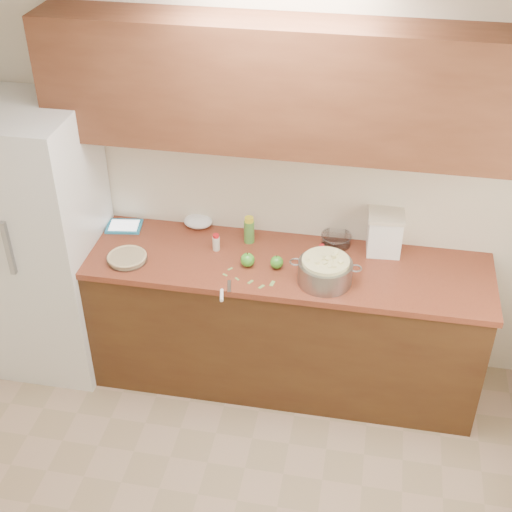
% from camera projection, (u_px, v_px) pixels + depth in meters
% --- Properties ---
extents(room_shell, '(3.60, 3.60, 3.60)m').
position_uv_depth(room_shell, '(209.00, 393.00, 2.85)').
color(room_shell, tan).
rests_on(room_shell, ground).
extents(counter_run, '(2.64, 0.68, 0.92)m').
position_uv_depth(counter_run, '(269.00, 320.00, 4.52)').
color(counter_run, '#462B13').
rests_on(counter_run, ground).
extents(upper_cabinets, '(2.60, 0.34, 0.70)m').
position_uv_depth(upper_cabinets, '(276.00, 86.00, 3.79)').
color(upper_cabinets, brown).
rests_on(upper_cabinets, room_shell).
extents(fridge, '(0.70, 0.70, 1.80)m').
position_uv_depth(fridge, '(42.00, 242.00, 4.45)').
color(fridge, silver).
rests_on(fridge, ground).
extents(pie, '(0.24, 0.24, 0.04)m').
position_uv_depth(pie, '(127.00, 258.00, 4.24)').
color(pie, silver).
rests_on(pie, counter_run).
extents(colander, '(0.41, 0.31, 0.15)m').
position_uv_depth(colander, '(325.00, 271.00, 4.04)').
color(colander, gray).
rests_on(colander, counter_run).
extents(flour_canister, '(0.23, 0.23, 0.26)m').
position_uv_depth(flour_canister, '(385.00, 232.00, 4.27)').
color(flour_canister, white).
rests_on(flour_canister, counter_run).
extents(tablet, '(0.24, 0.20, 0.02)m').
position_uv_depth(tablet, '(124.00, 226.00, 4.55)').
color(tablet, teal).
rests_on(tablet, counter_run).
extents(paring_knife, '(0.06, 0.21, 0.02)m').
position_uv_depth(paring_knife, '(223.00, 294.00, 3.98)').
color(paring_knife, gray).
rests_on(paring_knife, counter_run).
extents(lemon_bottle, '(0.06, 0.06, 0.18)m').
position_uv_depth(lemon_bottle, '(249.00, 230.00, 4.38)').
color(lemon_bottle, '#4C8C38').
rests_on(lemon_bottle, counter_run).
extents(cinnamon_shaker, '(0.04, 0.04, 0.11)m').
position_uv_depth(cinnamon_shaker, '(216.00, 242.00, 4.32)').
color(cinnamon_shaker, beige).
rests_on(cinnamon_shaker, counter_run).
extents(vanilla_bottle, '(0.03, 0.03, 0.10)m').
position_uv_depth(vanilla_bottle, '(321.00, 252.00, 4.25)').
color(vanilla_bottle, black).
rests_on(vanilla_bottle, counter_run).
extents(mixing_bowl, '(0.19, 0.19, 0.07)m').
position_uv_depth(mixing_bowl, '(336.00, 239.00, 4.38)').
color(mixing_bowl, silver).
rests_on(mixing_bowl, counter_run).
extents(paper_towel, '(0.21, 0.18, 0.08)m').
position_uv_depth(paper_towel, '(198.00, 221.00, 4.55)').
color(paper_towel, white).
rests_on(paper_towel, counter_run).
extents(apple_left, '(0.08, 0.08, 0.10)m').
position_uv_depth(apple_left, '(248.00, 260.00, 4.19)').
color(apple_left, green).
rests_on(apple_left, counter_run).
extents(apple_center, '(0.08, 0.08, 0.09)m').
position_uv_depth(apple_center, '(277.00, 262.00, 4.17)').
color(apple_center, green).
rests_on(apple_center, counter_run).
extents(peel_a, '(0.03, 0.05, 0.00)m').
position_uv_depth(peel_a, '(272.00, 283.00, 4.07)').
color(peel_a, '#7CA550').
rests_on(peel_a, counter_run).
extents(peel_b, '(0.03, 0.03, 0.00)m').
position_uv_depth(peel_b, '(230.00, 269.00, 4.18)').
color(peel_b, '#7CA550').
rests_on(peel_b, counter_run).
extents(peel_c, '(0.04, 0.04, 0.00)m').
position_uv_depth(peel_c, '(261.00, 287.00, 4.04)').
color(peel_c, '#7CA550').
rests_on(peel_c, counter_run).
extents(peel_d, '(0.03, 0.04, 0.00)m').
position_uv_depth(peel_d, '(250.00, 282.00, 4.08)').
color(peel_d, '#7CA550').
rests_on(peel_d, counter_run).
extents(peel_e, '(0.03, 0.03, 0.00)m').
position_uv_depth(peel_e, '(237.00, 279.00, 4.10)').
color(peel_e, '#7CA550').
rests_on(peel_e, counter_run).
extents(peel_f, '(0.03, 0.02, 0.00)m').
position_uv_depth(peel_f, '(225.00, 275.00, 4.13)').
color(peel_f, '#7CA550').
rests_on(peel_f, counter_run).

